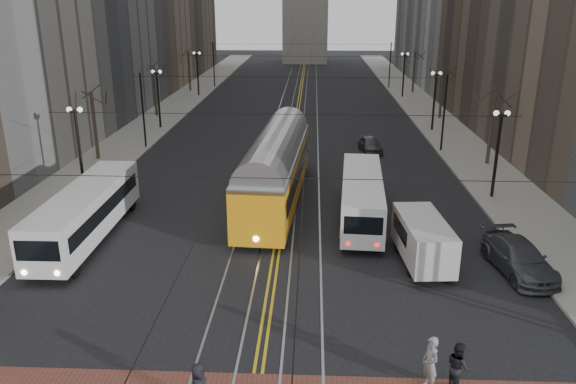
# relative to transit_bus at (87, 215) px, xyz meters

# --- Properties ---
(ground) EXTENTS (260.00, 260.00, 0.00)m
(ground) POSITION_rel_transit_bus_xyz_m (10.41, -10.35, -1.42)
(ground) COLOR black
(ground) RESTS_ON ground
(sidewalk_left) EXTENTS (5.00, 140.00, 0.15)m
(sidewalk_left) POSITION_rel_transit_bus_xyz_m (-4.59, 34.65, -1.34)
(sidewalk_left) COLOR gray
(sidewalk_left) RESTS_ON ground
(sidewalk_right) EXTENTS (5.00, 140.00, 0.15)m
(sidewalk_right) POSITION_rel_transit_bus_xyz_m (25.41, 34.65, -1.34)
(sidewalk_right) COLOR gray
(sidewalk_right) RESTS_ON ground
(streetcar_rails) EXTENTS (4.80, 130.00, 0.02)m
(streetcar_rails) POSITION_rel_transit_bus_xyz_m (10.41, 34.65, -1.42)
(streetcar_rails) COLOR gray
(streetcar_rails) RESTS_ON ground
(centre_lines) EXTENTS (0.42, 130.00, 0.01)m
(centre_lines) POSITION_rel_transit_bus_xyz_m (10.41, 34.65, -1.41)
(centre_lines) COLOR gold
(centre_lines) RESTS_ON ground
(lamp_posts) EXTENTS (27.60, 57.20, 5.60)m
(lamp_posts) POSITION_rel_transit_bus_xyz_m (10.41, 18.40, 1.38)
(lamp_posts) COLOR black
(lamp_posts) RESTS_ON ground
(street_trees) EXTENTS (31.68, 53.28, 5.60)m
(street_trees) POSITION_rel_transit_bus_xyz_m (10.41, 24.90, 1.38)
(street_trees) COLOR #382D23
(street_trees) RESTS_ON ground
(trolley_wires) EXTENTS (25.96, 120.00, 6.60)m
(trolley_wires) POSITION_rel_transit_bus_xyz_m (10.41, 24.49, 2.35)
(trolley_wires) COLOR black
(trolley_wires) RESTS_ON ground
(transit_bus) EXTENTS (2.43, 11.37, 2.84)m
(transit_bus) POSITION_rel_transit_bus_xyz_m (0.00, 0.00, 0.00)
(transit_bus) COLOR silver
(transit_bus) RESTS_ON ground
(streetcar) EXTENTS (3.96, 15.95, 3.72)m
(streetcar) POSITION_rel_transit_bus_xyz_m (9.91, 6.24, 0.44)
(streetcar) COLOR #FEA716
(streetcar) RESTS_ON ground
(rear_bus) EXTENTS (2.95, 10.56, 2.72)m
(rear_bus) POSITION_rel_transit_bus_xyz_m (15.16, 3.33, -0.06)
(rear_bus) COLOR silver
(rear_bus) RESTS_ON ground
(cargo_van) EXTENTS (2.41, 5.38, 2.32)m
(cargo_van) POSITION_rel_transit_bus_xyz_m (17.73, -2.26, -0.26)
(cargo_van) COLOR silver
(cargo_van) RESTS_ON ground
(sedan_grey) EXTENTS (2.06, 4.06, 1.33)m
(sedan_grey) POSITION_rel_transit_bus_xyz_m (17.17, 19.31, -0.76)
(sedan_grey) COLOR #3E4246
(sedan_grey) RESTS_ON ground
(sedan_parked) EXTENTS (2.79, 5.43, 1.51)m
(sedan_parked) POSITION_rel_transit_bus_xyz_m (22.21, -2.99, -0.67)
(sedan_parked) COLOR #45474D
(sedan_parked) RESTS_ON ground
(pedestrian_b) EXTENTS (0.69, 0.83, 1.96)m
(pedestrian_b) POSITION_rel_transit_bus_xyz_m (16.26, -11.85, -0.43)
(pedestrian_b) COLOR gray
(pedestrian_b) RESTS_ON crosswalk_band
(pedestrian_c) EXTENTS (0.91, 1.03, 1.80)m
(pedestrian_c) POSITION_rel_transit_bus_xyz_m (17.18, -11.85, -0.51)
(pedestrian_c) COLOR black
(pedestrian_c) RESTS_ON crosswalk_band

